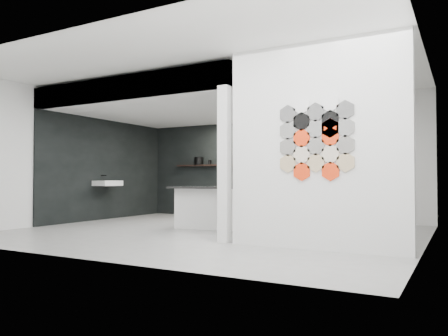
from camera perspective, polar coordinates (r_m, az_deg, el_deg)
floor at (r=7.87m, az=-1.71°, el=-8.40°), size 7.00×6.00×0.01m
partition_panel at (r=6.01m, az=11.90°, el=2.90°), size 2.45×0.15×2.80m
bay_clad_back at (r=11.04m, az=0.30°, el=-0.26°), size 4.40×0.04×2.35m
bay_clad_left at (r=10.73m, az=-15.09°, el=-0.18°), size 0.04×4.00×2.35m
bulkhead at (r=9.49m, az=-5.44°, el=8.28°), size 4.40×4.00×0.40m
corner_column at (r=6.54m, az=0.05°, el=0.54°), size 0.16×0.16×2.35m
fascia_beam at (r=8.00m, az=-13.31°, el=10.14°), size 4.40×0.16×0.40m
wall_basin at (r=10.42m, az=-14.95°, el=-1.93°), size 0.40×0.60×0.12m
display_shelf at (r=10.90m, az=0.49°, el=0.41°), size 3.00×0.15×0.04m
kitchen_island at (r=8.35m, az=-1.63°, el=-5.11°), size 1.60×0.87×1.23m
stockpot at (r=11.34m, az=-3.31°, el=0.93°), size 0.29×0.29×0.19m
kettle at (r=10.49m, az=5.08°, el=1.00°), size 0.22×0.22×0.15m
glass_bowl at (r=10.34m, az=7.10°, el=0.90°), size 0.15×0.15×0.10m
glass_vase at (r=10.34m, az=7.10°, el=0.99°), size 0.10×0.10×0.13m
bottle_dark at (r=10.99m, az=-0.25°, el=0.88°), size 0.07×0.07×0.15m
utensil_cup at (r=11.17m, az=-1.90°, el=0.76°), size 0.10×0.10×0.11m
hex_tile_cluster at (r=5.93m, az=11.97°, el=3.98°), size 1.04×0.02×1.16m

